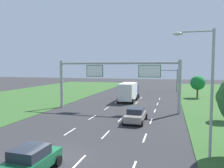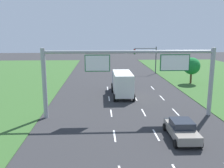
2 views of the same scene
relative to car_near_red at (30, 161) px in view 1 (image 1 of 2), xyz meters
The scene contains 11 objects.
ground_plane 2.27m from the car_near_red, 83.38° to the left, with size 200.00×200.00×0.00m, color #2D2D30.
lane_dashes_inner_left 8.29m from the car_near_red, 100.50° to the left, with size 0.14×50.40×0.01m.
lane_dashes_inner_right 8.40m from the car_near_red, 76.19° to the left, with size 0.14×50.40×0.01m.
lane_dashes_slip 9.83m from the car_near_red, 55.90° to the left, with size 0.14×50.40×0.01m.
car_near_red is the anchor object (origin of this frame).
car_lead_silver 13.89m from the car_near_red, 73.78° to the left, with size 2.19×4.51×1.54m.
box_truck 28.01m from the car_near_red, 89.30° to the left, with size 2.72×8.19×3.25m.
sign_gantry 19.46m from the car_near_red, 88.61° to the left, with size 17.24×0.44×7.00m.
traffic_light_mast 46.56m from the car_near_red, 81.24° to the left, with size 4.76×0.49×5.60m.
street_lamp 11.80m from the car_near_red, 27.33° to the left, with size 2.61×0.32×8.50m.
roadside_tree_far 37.44m from the car_near_red, 70.27° to the left, with size 2.82×2.82×4.40m.
Camera 1 is at (7.32, -12.35, 6.04)m, focal length 35.00 mm.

